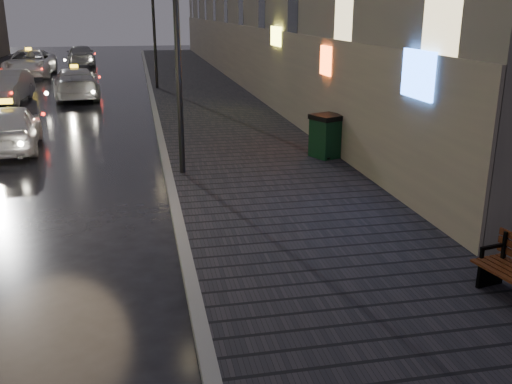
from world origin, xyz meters
TOP-DOWN VIEW (x-y plane):
  - ground at (0.00, 0.00)m, footprint 120.00×120.00m
  - sidewalk at (3.90, 21.00)m, footprint 4.60×58.00m
  - curb at (1.50, 21.00)m, footprint 0.20×58.00m
  - lamp_near at (1.85, 6.00)m, footprint 0.36×0.36m
  - lamp_far at (1.85, 22.00)m, footprint 0.36×0.36m
  - trash_bin at (5.80, 6.77)m, footprint 0.99×0.99m
  - taxi_near at (-2.86, 9.96)m, footprint 1.98×4.16m
  - car_left_mid at (-4.80, 19.53)m, footprint 1.71×4.33m
  - taxi_mid at (-1.91, 20.11)m, footprint 2.58×5.09m
  - taxi_far at (-5.53, 30.25)m, footprint 2.69×5.74m
  - car_far at (-3.04, 36.59)m, footprint 2.44×4.76m

SIDE VIEW (x-z plane):
  - ground at x=0.00m, z-range 0.00..0.00m
  - sidewalk at x=3.90m, z-range 0.00..0.15m
  - curb at x=1.50m, z-range 0.00..0.15m
  - taxi_near at x=-2.86m, z-range 0.00..1.37m
  - car_left_mid at x=-4.80m, z-range 0.00..1.40m
  - taxi_mid at x=-1.91m, z-range 0.00..1.42m
  - trash_bin at x=5.80m, z-range 0.16..1.31m
  - car_far at x=-3.04m, z-range 0.00..1.55m
  - taxi_far at x=-5.53m, z-range 0.00..1.59m
  - lamp_near at x=1.85m, z-range 0.85..6.13m
  - lamp_far at x=1.85m, z-range 0.85..6.13m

